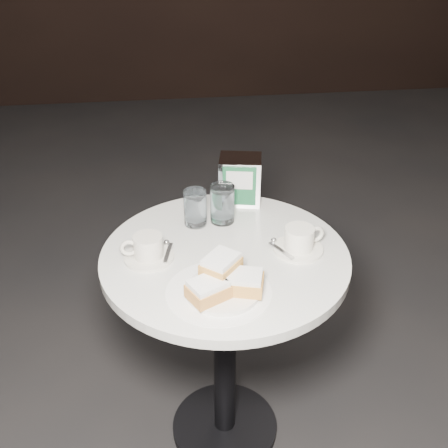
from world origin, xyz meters
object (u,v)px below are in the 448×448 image
beignet_plate (224,283)px  water_glass_left (195,208)px  coffee_cup_right (299,241)px  water_glass_right (222,204)px  coffee_cup_left (148,249)px  cafe_table (225,308)px  napkin_dispenser (240,180)px

beignet_plate → water_glass_left: (-0.04, 0.35, 0.02)m
coffee_cup_right → water_glass_right: water_glass_right is taller
beignet_plate → coffee_cup_left: 0.26m
beignet_plate → water_glass_right: bearing=83.8°
cafe_table → coffee_cup_right: bearing=-2.4°
cafe_table → water_glass_right: size_ratio=6.23×
beignet_plate → coffee_cup_right: (0.23, 0.17, -0.00)m
cafe_table → beignet_plate: beignet_plate is taller
coffee_cup_left → water_glass_right: water_glass_right is taller
napkin_dispenser → cafe_table: bearing=-95.3°
beignet_plate → coffee_cup_left: beignet_plate is taller
coffee_cup_left → water_glass_right: 0.29m
coffee_cup_right → coffee_cup_left: bearing=164.1°
napkin_dispenser → coffee_cup_left: bearing=-124.7°
cafe_table → napkin_dispenser: 0.41m
coffee_cup_left → water_glass_right: size_ratio=1.25×
beignet_plate → coffee_cup_left: size_ratio=1.47×
water_glass_right → beignet_plate: bearing=-96.2°
napkin_dispenser → coffee_cup_right: bearing=-57.1°
coffee_cup_left → coffee_cup_right: (0.42, -0.01, 0.00)m
coffee_cup_left → coffee_cup_right: bearing=-4.3°
coffee_cup_right → water_glass_left: water_glass_left is taller
beignet_plate → coffee_cup_right: 0.29m
water_glass_left → water_glass_right: 0.08m
coffee_cup_left → coffee_cup_right: size_ratio=0.87×
coffee_cup_right → napkin_dispenser: napkin_dispenser is taller
cafe_table → water_glass_left: 0.31m
cafe_table → water_glass_right: water_glass_right is taller
cafe_table → water_glass_right: bearing=85.4°
beignet_plate → napkin_dispenser: napkin_dispenser is taller
beignet_plate → napkin_dispenser: size_ratio=1.43×
cafe_table → coffee_cup_right: coffee_cup_right is taller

